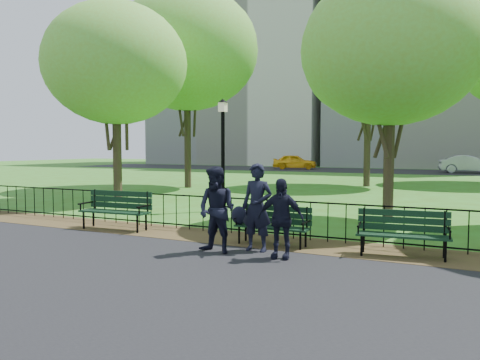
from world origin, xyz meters
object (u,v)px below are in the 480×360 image
at_px(tree_near_e, 391,49).
at_px(tree_far_c, 369,63).
at_px(tree_near_w, 116,64).
at_px(person_mid, 217,210).
at_px(park_bench_right_a, 403,228).
at_px(tree_mid_w, 187,50).
at_px(person_right, 280,218).
at_px(taxi, 295,162).
at_px(person_left, 257,207).
at_px(sedan_silver, 468,164).
at_px(lamppost, 223,150).
at_px(park_bench_main, 259,219).
at_px(park_bench_left_a, 117,206).

height_order(tree_near_e, tree_far_c, tree_far_c).
xyz_separation_m(tree_near_w, person_mid, (7.89, -6.28, -4.46)).
bearing_deg(tree_near_e, park_bench_right_a, -77.91).
relative_size(tree_mid_w, person_mid, 5.98).
bearing_deg(person_right, taxi, 101.67).
distance_m(tree_far_c, person_mid, 18.60).
distance_m(person_left, sedan_silver, 34.10).
distance_m(lamppost, taxi, 30.35).
bearing_deg(park_bench_right_a, person_right, -156.34).
relative_size(tree_near_e, person_mid, 4.04).
relative_size(tree_far_c, person_mid, 5.51).
xyz_separation_m(tree_mid_w, person_right, (10.06, -12.64, -6.37)).
relative_size(park_bench_main, park_bench_right_a, 0.99).
bearing_deg(person_left, park_bench_main, 111.40).
relative_size(park_bench_left_a, lamppost, 0.52).
height_order(tree_far_c, taxi, tree_far_c).
relative_size(park_bench_left_a, tree_mid_w, 0.19).
height_order(tree_near_w, tree_far_c, tree_far_c).
distance_m(park_bench_main, person_right, 1.36).
relative_size(person_mid, taxi, 0.41).
xyz_separation_m(tree_near_w, tree_near_e, (10.35, -0.74, -0.51)).
relative_size(lamppost, person_right, 2.43).
relative_size(park_bench_right_a, taxi, 0.42).
xyz_separation_m(park_bench_right_a, person_left, (-2.72, -0.80, 0.35)).
height_order(lamppost, person_right, lamppost).
xyz_separation_m(tree_near_e, sedan_silver, (2.04, 28.85, -4.07)).
height_order(park_bench_right_a, tree_near_w, tree_near_w).
bearing_deg(person_right, lamppost, 120.00).
bearing_deg(lamppost, tree_near_e, -0.16).
bearing_deg(park_bench_right_a, tree_near_e, 96.05).
xyz_separation_m(lamppost, person_mid, (2.82, -5.55, -1.14)).
height_order(lamppost, taxi, lamppost).
bearing_deg(person_left, tree_mid_w, 128.23).
bearing_deg(park_bench_main, park_bench_left_a, 179.71).
bearing_deg(tree_far_c, tree_mid_w, -149.27).
distance_m(lamppost, tree_near_w, 6.10).
relative_size(tree_near_w, person_left, 4.31).
relative_size(tree_far_c, person_left, 5.32).
relative_size(tree_near_w, tree_mid_w, 0.75).
bearing_deg(park_bench_main, park_bench_right_a, 4.61).
bearing_deg(tree_near_w, person_left, -34.04).
relative_size(taxi, sedan_silver, 0.94).
height_order(park_bench_main, person_mid, person_mid).
bearing_deg(tree_far_c, park_bench_right_a, -76.87).
bearing_deg(lamppost, person_mid, -63.06).
height_order(person_left, sedan_silver, person_left).
height_order(park_bench_right_a, person_left, person_left).
xyz_separation_m(park_bench_left_a, person_left, (4.26, -0.75, 0.29)).
distance_m(tree_near_w, person_left, 11.22).
bearing_deg(park_bench_left_a, tree_far_c, 75.20).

